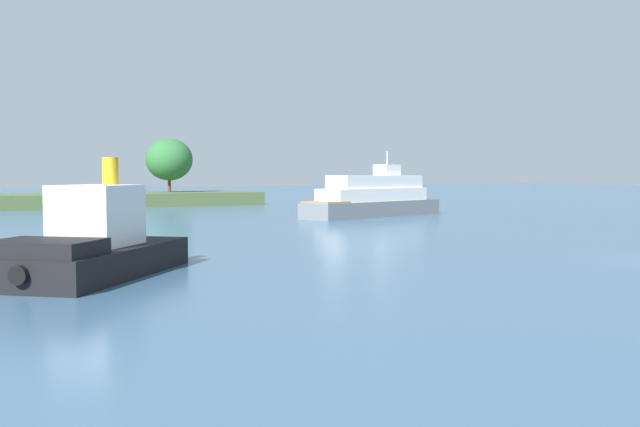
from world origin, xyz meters
name	(u,v)px	position (x,y,z in m)	size (l,w,h in m)	color
white_riverboat	(374,198)	(8.79, 38.81, 1.82)	(17.95, 8.45, 6.65)	slate
tugboat	(92,246)	(-26.03, 9.66, 1.29)	(10.07, 10.44, 5.07)	black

